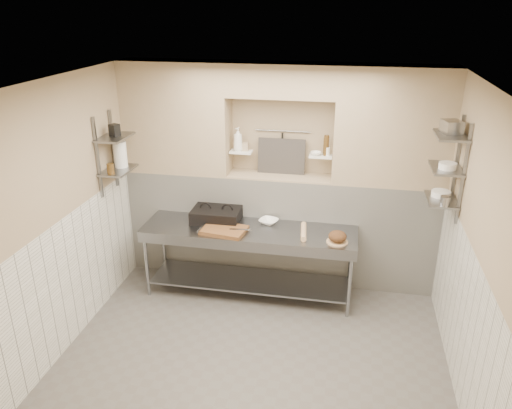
% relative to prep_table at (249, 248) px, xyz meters
% --- Properties ---
extents(floor, '(4.00, 3.90, 0.10)m').
position_rel_prep_table_xyz_m(floor, '(0.29, -1.18, -0.69)').
color(floor, '#55514B').
rests_on(floor, ground).
extents(ceiling, '(4.00, 3.90, 0.10)m').
position_rel_prep_table_xyz_m(ceiling, '(0.29, -1.18, 2.21)').
color(ceiling, silver).
rests_on(ceiling, ground).
extents(wall_left, '(0.10, 3.90, 2.80)m').
position_rel_prep_table_xyz_m(wall_left, '(-1.76, -1.18, 0.76)').
color(wall_left, tan).
rests_on(wall_left, ground).
extents(wall_right, '(0.10, 3.90, 2.80)m').
position_rel_prep_table_xyz_m(wall_right, '(2.34, -1.18, 0.76)').
color(wall_right, tan).
rests_on(wall_right, ground).
extents(wall_back, '(4.00, 0.10, 2.80)m').
position_rel_prep_table_xyz_m(wall_back, '(0.29, 0.82, 0.76)').
color(wall_back, tan).
rests_on(wall_back, ground).
extents(wall_front, '(4.00, 0.10, 2.80)m').
position_rel_prep_table_xyz_m(wall_front, '(0.29, -3.18, 0.76)').
color(wall_front, tan).
rests_on(wall_front, ground).
extents(backwall_lower, '(4.00, 0.40, 1.40)m').
position_rel_prep_table_xyz_m(backwall_lower, '(0.29, 0.57, 0.06)').
color(backwall_lower, white).
rests_on(backwall_lower, floor).
extents(alcove_sill, '(1.30, 0.40, 0.02)m').
position_rel_prep_table_xyz_m(alcove_sill, '(0.29, 0.57, 0.77)').
color(alcove_sill, tan).
rests_on(alcove_sill, backwall_lower).
extents(backwall_pillar_left, '(1.35, 0.40, 1.40)m').
position_rel_prep_table_xyz_m(backwall_pillar_left, '(-1.04, 0.57, 1.46)').
color(backwall_pillar_left, tan).
rests_on(backwall_pillar_left, backwall_lower).
extents(backwall_pillar_right, '(1.35, 0.40, 1.40)m').
position_rel_prep_table_xyz_m(backwall_pillar_right, '(1.61, 0.57, 1.46)').
color(backwall_pillar_right, tan).
rests_on(backwall_pillar_right, backwall_lower).
extents(backwall_header, '(1.30, 0.40, 0.40)m').
position_rel_prep_table_xyz_m(backwall_header, '(0.29, 0.57, 1.96)').
color(backwall_header, tan).
rests_on(backwall_header, backwall_lower).
extents(wainscot_left, '(0.02, 3.90, 1.40)m').
position_rel_prep_table_xyz_m(wainscot_left, '(-1.70, -1.18, 0.06)').
color(wainscot_left, white).
rests_on(wainscot_left, floor).
extents(wainscot_right, '(0.02, 3.90, 1.40)m').
position_rel_prep_table_xyz_m(wainscot_right, '(2.28, -1.18, 0.06)').
color(wainscot_right, white).
rests_on(wainscot_right, floor).
extents(alcove_shelf_left, '(0.28, 0.16, 0.02)m').
position_rel_prep_table_xyz_m(alcove_shelf_left, '(-0.21, 0.57, 1.06)').
color(alcove_shelf_left, white).
rests_on(alcove_shelf_left, backwall_lower).
extents(alcove_shelf_right, '(0.28, 0.16, 0.02)m').
position_rel_prep_table_xyz_m(alcove_shelf_right, '(0.79, 0.57, 1.06)').
color(alcove_shelf_right, white).
rests_on(alcove_shelf_right, backwall_lower).
extents(utensil_rail, '(0.70, 0.02, 0.02)m').
position_rel_prep_table_xyz_m(utensil_rail, '(0.29, 0.74, 1.31)').
color(utensil_rail, gray).
rests_on(utensil_rail, wall_back).
extents(hanging_steel, '(0.02, 0.02, 0.30)m').
position_rel_prep_table_xyz_m(hanging_steel, '(0.29, 0.72, 1.14)').
color(hanging_steel, black).
rests_on(hanging_steel, utensil_rail).
extents(splash_panel, '(0.60, 0.08, 0.45)m').
position_rel_prep_table_xyz_m(splash_panel, '(0.29, 0.67, 1.00)').
color(splash_panel, '#383330').
rests_on(splash_panel, alcove_sill).
extents(shelf_rail_left_a, '(0.03, 0.03, 0.95)m').
position_rel_prep_table_xyz_m(shelf_rail_left_a, '(-1.69, 0.07, 1.16)').
color(shelf_rail_left_a, slate).
rests_on(shelf_rail_left_a, wall_left).
extents(shelf_rail_left_b, '(0.03, 0.03, 0.95)m').
position_rel_prep_table_xyz_m(shelf_rail_left_b, '(-1.69, -0.33, 1.16)').
color(shelf_rail_left_b, slate).
rests_on(shelf_rail_left_b, wall_left).
extents(wall_shelf_left_lower, '(0.30, 0.50, 0.02)m').
position_rel_prep_table_xyz_m(wall_shelf_left_lower, '(-1.55, -0.13, 0.96)').
color(wall_shelf_left_lower, slate).
rests_on(wall_shelf_left_lower, wall_left).
extents(wall_shelf_left_upper, '(0.30, 0.50, 0.03)m').
position_rel_prep_table_xyz_m(wall_shelf_left_upper, '(-1.55, -0.13, 1.36)').
color(wall_shelf_left_upper, slate).
rests_on(wall_shelf_left_upper, wall_left).
extents(shelf_rail_right_a, '(0.03, 0.03, 1.05)m').
position_rel_prep_table_xyz_m(shelf_rail_right_a, '(2.26, 0.07, 1.21)').
color(shelf_rail_right_a, slate).
rests_on(shelf_rail_right_a, wall_right).
extents(shelf_rail_right_b, '(0.03, 0.03, 1.05)m').
position_rel_prep_table_xyz_m(shelf_rail_right_b, '(2.26, -0.33, 1.21)').
color(shelf_rail_right_b, slate).
rests_on(shelf_rail_right_b, wall_right).
extents(wall_shelf_right_lower, '(0.30, 0.50, 0.02)m').
position_rel_prep_table_xyz_m(wall_shelf_right_lower, '(2.13, -0.13, 0.86)').
color(wall_shelf_right_lower, slate).
rests_on(wall_shelf_right_lower, wall_right).
extents(wall_shelf_right_mid, '(0.30, 0.50, 0.02)m').
position_rel_prep_table_xyz_m(wall_shelf_right_mid, '(2.13, -0.13, 1.21)').
color(wall_shelf_right_mid, slate).
rests_on(wall_shelf_right_mid, wall_right).
extents(wall_shelf_right_upper, '(0.30, 0.50, 0.03)m').
position_rel_prep_table_xyz_m(wall_shelf_right_upper, '(2.13, -0.13, 1.56)').
color(wall_shelf_right_upper, slate).
rests_on(wall_shelf_right_upper, wall_right).
extents(prep_table, '(2.60, 0.70, 0.90)m').
position_rel_prep_table_xyz_m(prep_table, '(0.00, 0.00, 0.00)').
color(prep_table, gray).
rests_on(prep_table, floor).
extents(panini_press, '(0.60, 0.44, 0.16)m').
position_rel_prep_table_xyz_m(panini_press, '(-0.45, 0.17, 0.34)').
color(panini_press, black).
rests_on(panini_press, prep_table).
extents(cutting_board, '(0.57, 0.44, 0.05)m').
position_rel_prep_table_xyz_m(cutting_board, '(-0.28, -0.12, 0.28)').
color(cutting_board, brown).
rests_on(cutting_board, prep_table).
extents(knife_blade, '(0.27, 0.07, 0.01)m').
position_rel_prep_table_xyz_m(knife_blade, '(-0.07, -0.12, 0.31)').
color(knife_blade, gray).
rests_on(knife_blade, cutting_board).
extents(tongs, '(0.04, 0.26, 0.02)m').
position_rel_prep_table_xyz_m(tongs, '(-0.54, -0.18, 0.31)').
color(tongs, gray).
rests_on(tongs, cutting_board).
extents(mixing_bowl, '(0.28, 0.28, 0.06)m').
position_rel_prep_table_xyz_m(mixing_bowl, '(0.21, 0.22, 0.29)').
color(mixing_bowl, white).
rests_on(mixing_bowl, prep_table).
extents(rolling_pin, '(0.11, 0.44, 0.07)m').
position_rel_prep_table_xyz_m(rolling_pin, '(0.66, -0.00, 0.29)').
color(rolling_pin, tan).
rests_on(rolling_pin, prep_table).
extents(bread_board, '(0.25, 0.25, 0.01)m').
position_rel_prep_table_xyz_m(bread_board, '(1.06, -0.15, 0.26)').
color(bread_board, tan).
rests_on(bread_board, prep_table).
extents(bread_loaf, '(0.21, 0.21, 0.13)m').
position_rel_prep_table_xyz_m(bread_loaf, '(1.06, -0.15, 0.33)').
color(bread_loaf, '#4C2D19').
rests_on(bread_loaf, bread_board).
extents(bottle_soap, '(0.15, 0.15, 0.30)m').
position_rel_prep_table_xyz_m(bottle_soap, '(-0.25, 0.56, 1.22)').
color(bottle_soap, white).
rests_on(bottle_soap, alcove_shelf_left).
extents(jar_alcove, '(0.07, 0.07, 0.11)m').
position_rel_prep_table_xyz_m(jar_alcove, '(-0.16, 0.59, 1.12)').
color(jar_alcove, tan).
rests_on(jar_alcove, alcove_shelf_left).
extents(bowl_alcove, '(0.17, 0.17, 0.04)m').
position_rel_prep_table_xyz_m(bowl_alcove, '(0.73, 0.56, 1.09)').
color(bowl_alcove, white).
rests_on(bowl_alcove, alcove_shelf_right).
extents(condiment_a, '(0.06, 0.06, 0.21)m').
position_rel_prep_table_xyz_m(condiment_a, '(0.84, 0.59, 1.17)').
color(condiment_a, '#473013').
rests_on(condiment_a, alcove_shelf_right).
extents(condiment_b, '(0.06, 0.06, 0.25)m').
position_rel_prep_table_xyz_m(condiment_b, '(0.85, 0.57, 1.20)').
color(condiment_b, '#473013').
rests_on(condiment_b, alcove_shelf_right).
extents(condiment_c, '(0.06, 0.06, 0.11)m').
position_rel_prep_table_xyz_m(condiment_c, '(0.86, 0.57, 1.12)').
color(condiment_c, white).
rests_on(condiment_c, alcove_shelf_right).
extents(jug_left, '(0.16, 0.16, 0.31)m').
position_rel_prep_table_xyz_m(jug_left, '(-1.55, -0.04, 1.13)').
color(jug_left, white).
rests_on(jug_left, wall_shelf_left_lower).
extents(jar_left, '(0.08, 0.08, 0.12)m').
position_rel_prep_table_xyz_m(jar_left, '(-1.55, -0.32, 1.03)').
color(jar_left, '#473013').
rests_on(jar_left, wall_shelf_left_lower).
extents(box_left_upper, '(0.13, 0.13, 0.14)m').
position_rel_prep_table_xyz_m(box_left_upper, '(-1.55, -0.12, 1.44)').
color(box_left_upper, black).
rests_on(box_left_upper, wall_shelf_left_upper).
extents(bowl_right, '(0.20, 0.20, 0.06)m').
position_rel_prep_table_xyz_m(bowl_right, '(2.13, -0.07, 0.90)').
color(bowl_right, white).
rests_on(bowl_right, wall_shelf_right_lower).
extents(canister_right, '(0.10, 0.10, 0.10)m').
position_rel_prep_table_xyz_m(canister_right, '(2.13, -0.34, 0.92)').
color(canister_right, gray).
rests_on(canister_right, wall_shelf_right_lower).
extents(bowl_right_mid, '(0.18, 0.18, 0.07)m').
position_rel_prep_table_xyz_m(bowl_right_mid, '(2.13, -0.19, 1.25)').
color(bowl_right_mid, white).
rests_on(bowl_right_mid, wall_shelf_right_mid).
extents(basket_right, '(0.22, 0.25, 0.13)m').
position_rel_prep_table_xyz_m(basket_right, '(2.13, -0.10, 1.64)').
color(basket_right, gray).
rests_on(basket_right, wall_shelf_right_upper).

